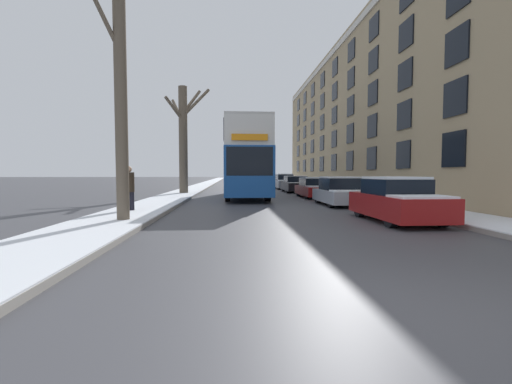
{
  "coord_description": "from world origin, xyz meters",
  "views": [
    {
      "loc": [
        -1.97,
        -3.59,
        1.54
      ],
      "look_at": [
        -0.77,
        13.34,
        0.63
      ],
      "focal_mm": 24.0,
      "sensor_mm": 36.0,
      "label": 1
    }
  ],
  "objects": [
    {
      "name": "double_decker_bus",
      "position": [
        -1.08,
        18.5,
        2.6
      ],
      "size": [
        2.6,
        10.34,
        4.62
      ],
      "color": "#194C99",
      "rests_on": "ground"
    },
    {
      "name": "bare_tree_left_0",
      "position": [
        -5.29,
        6.86,
        4.19
      ],
      "size": [
        1.77,
        2.95,
        8.81
      ],
      "color": "brown",
      "rests_on": "ground"
    },
    {
      "name": "pedestrian_left_sidewalk",
      "position": [
        -5.86,
        9.65,
        1.01
      ],
      "size": [
        0.4,
        0.4,
        1.83
      ],
      "rotation": [
        0.0,
        0.0,
        3.2
      ],
      "color": "black",
      "rests_on": "ground"
    },
    {
      "name": "bare_tree_left_1",
      "position": [
        -5.44,
        21.67,
        4.31
      ],
      "size": [
        3.07,
        3.68,
        8.03
      ],
      "color": "brown",
      "rests_on": "ground"
    },
    {
      "name": "ground_plane",
      "position": [
        0.0,
        0.0,
        0.0
      ],
      "size": [
        320.0,
        320.0,
        0.0
      ],
      "primitive_type": "plane",
      "color": "#424247"
    },
    {
      "name": "parked_car_4",
      "position": [
        3.34,
        30.74,
        0.71
      ],
      "size": [
        1.76,
        4.45,
        1.55
      ],
      "color": "slate",
      "rests_on": "ground"
    },
    {
      "name": "parked_car_3",
      "position": [
        3.34,
        24.64,
        0.64
      ],
      "size": [
        1.9,
        4.24,
        1.37
      ],
      "color": "black",
      "rests_on": "ground"
    },
    {
      "name": "parked_car_0",
      "position": [
        3.34,
        7.06,
        0.67
      ],
      "size": [
        1.76,
        3.99,
        1.45
      ],
      "color": "maroon",
      "rests_on": "ground"
    },
    {
      "name": "sidewalk_right",
      "position": [
        5.62,
        53.0,
        0.08
      ],
      "size": [
        2.35,
        130.0,
        0.16
      ],
      "color": "gray",
      "rests_on": "ground"
    },
    {
      "name": "sidewalk_left",
      "position": [
        -5.62,
        53.0,
        0.08
      ],
      "size": [
        2.35,
        130.0,
        0.16
      ],
      "color": "gray",
      "rests_on": "ground"
    },
    {
      "name": "parked_car_2",
      "position": [
        3.34,
        18.19,
        0.62
      ],
      "size": [
        1.72,
        4.35,
        1.33
      ],
      "color": "maroon",
      "rests_on": "ground"
    },
    {
      "name": "terrace_facade_right",
      "position": [
        11.29,
        25.21,
        6.26
      ],
      "size": [
        9.1,
        40.52,
        12.52
      ],
      "color": "tan",
      "rests_on": "ground"
    },
    {
      "name": "parked_car_1",
      "position": [
        3.34,
        12.75,
        0.64
      ],
      "size": [
        1.88,
        3.92,
        1.4
      ],
      "color": "#9EA3AD",
      "rests_on": "ground"
    }
  ]
}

